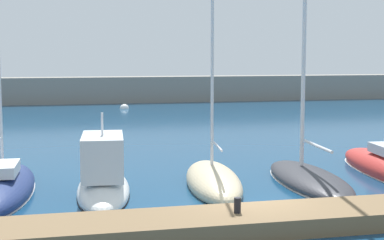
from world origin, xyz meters
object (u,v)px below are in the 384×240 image
at_px(dock_bollard, 237,205).
at_px(sailboat_charcoal_fourth, 309,175).
at_px(sailboat_sand_third, 213,181).
at_px(motorboat_white_second, 103,179).
at_px(mooring_buoy_white, 124,109).

bearing_deg(dock_bollard, sailboat_charcoal_fourth, 49.30).
bearing_deg(sailboat_sand_third, motorboat_white_second, 99.59).
distance_m(sailboat_sand_third, mooring_buoy_white, 32.80).
bearing_deg(sailboat_charcoal_fourth, motorboat_white_second, 94.03).
xyz_separation_m(sailboat_charcoal_fourth, mooring_buoy_white, (-3.68, 32.99, -0.33)).
bearing_deg(sailboat_charcoal_fourth, mooring_buoy_white, 10.15).
distance_m(motorboat_white_second, sailboat_charcoal_fourth, 7.97).
bearing_deg(sailboat_sand_third, sailboat_charcoal_fourth, -86.25).
distance_m(motorboat_white_second, sailboat_sand_third, 4.17).
bearing_deg(mooring_buoy_white, dock_bollard, -91.29).
height_order(motorboat_white_second, mooring_buoy_white, motorboat_white_second).
bearing_deg(mooring_buoy_white, sailboat_charcoal_fourth, -83.63).
distance_m(sailboat_charcoal_fourth, mooring_buoy_white, 33.19).
xyz_separation_m(motorboat_white_second, mooring_buoy_white, (4.28, 33.02, -0.57)).
bearing_deg(motorboat_white_second, mooring_buoy_white, -2.54).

